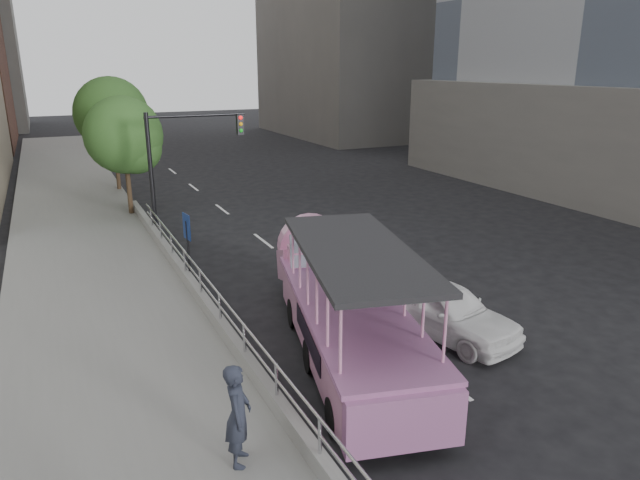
# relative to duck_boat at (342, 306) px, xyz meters

# --- Properties ---
(ground) EXTENTS (160.00, 160.00, 0.00)m
(ground) POSITION_rel_duck_boat_xyz_m (0.40, -0.36, -1.15)
(ground) COLOR black
(sidewalk) EXTENTS (5.50, 80.00, 0.30)m
(sidewalk) POSITION_rel_duck_boat_xyz_m (-5.35, 9.64, -1.00)
(sidewalk) COLOR gray
(sidewalk) RESTS_ON ground
(kerb_wall) EXTENTS (0.24, 30.00, 0.36)m
(kerb_wall) POSITION_rel_duck_boat_xyz_m (-2.72, 1.64, -0.67)
(kerb_wall) COLOR #979893
(kerb_wall) RESTS_ON sidewalk
(guardrail) EXTENTS (0.07, 22.00, 0.71)m
(guardrail) POSITION_rel_duck_boat_xyz_m (-2.72, 1.64, -0.01)
(guardrail) COLOR silver
(guardrail) RESTS_ON kerb_wall
(duck_boat) EXTENTS (4.38, 9.57, 3.10)m
(duck_boat) POSITION_rel_duck_boat_xyz_m (0.00, 0.00, 0.00)
(duck_boat) COLOR black
(duck_boat) RESTS_ON ground
(car) EXTENTS (2.67, 4.60, 1.47)m
(car) POSITION_rel_duck_boat_xyz_m (2.84, -0.54, -0.41)
(car) COLOR white
(car) RESTS_ON ground
(pedestrian_near) EXTENTS (0.70, 0.82, 1.90)m
(pedestrian_near) POSITION_rel_duck_boat_xyz_m (-3.89, -3.53, 0.10)
(pedestrian_near) COLOR #282C3B
(pedestrian_near) RESTS_ON sidewalk
(parking_sign) EXTENTS (0.11, 0.57, 2.56)m
(parking_sign) POSITION_rel_duck_boat_xyz_m (-2.60, 5.57, 0.48)
(parking_sign) COLOR black
(parking_sign) RESTS_ON ground
(traffic_signal) EXTENTS (4.20, 0.32, 5.20)m
(traffic_signal) POSITION_rel_duck_boat_xyz_m (-1.30, 12.14, 2.35)
(traffic_signal) COLOR black
(traffic_signal) RESTS_ON ground
(street_tree_near) EXTENTS (3.52, 3.52, 5.72)m
(street_tree_near) POSITION_rel_duck_boat_xyz_m (-2.90, 15.56, 2.67)
(street_tree_near) COLOR #3C2C1B
(street_tree_near) RESTS_ON ground
(street_tree_far) EXTENTS (3.97, 3.97, 6.45)m
(street_tree_far) POSITION_rel_duck_boat_xyz_m (-2.70, 21.56, 3.16)
(street_tree_far) COLOR #3C2C1B
(street_tree_far) RESTS_ON ground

